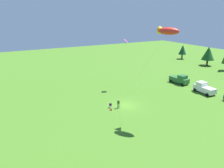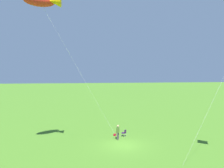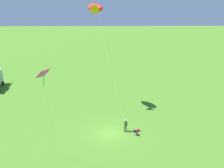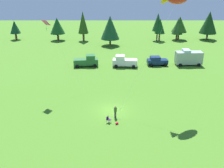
{
  "view_description": "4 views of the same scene",
  "coord_description": "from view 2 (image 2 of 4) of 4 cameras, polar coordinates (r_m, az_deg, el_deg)",
  "views": [
    {
      "loc": [
        33.11,
        -21.47,
        17.1
      ],
      "look_at": [
        0.76,
        -3.63,
        5.15
      ],
      "focal_mm": 35.0,
      "sensor_mm": 36.0,
      "label": 1
    },
    {
      "loc": [
        3.62,
        27.23,
        9.05
      ],
      "look_at": [
        0.99,
        -3.18,
        6.35
      ],
      "focal_mm": 42.0,
      "sensor_mm": 36.0,
      "label": 2
    },
    {
      "loc": [
        -34.8,
        0.06,
        19.47
      ],
      "look_at": [
        -0.53,
        -0.34,
        6.87
      ],
      "focal_mm": 50.0,
      "sensor_mm": 36.0,
      "label": 3
    },
    {
      "loc": [
        -0.03,
        -32.36,
        17.34
      ],
      "look_at": [
        -0.18,
        -0.22,
        4.06
      ],
      "focal_mm": 42.0,
      "sensor_mm": 36.0,
      "label": 4
    }
  ],
  "objects": [
    {
      "name": "ground_plane",
      "position": [
        28.92,
        2.56,
        -13.19
      ],
      "size": [
        160.0,
        160.0,
        0.0
      ],
      "primitive_type": "plane",
      "color": "#447821"
    },
    {
      "name": "person_kite_flyer",
      "position": [
        30.53,
        1.28,
        -10.2
      ],
      "size": [
        0.47,
        0.5,
        1.74
      ],
      "rotation": [
        0.0,
        0.0,
        5.73
      ],
      "color": "#3F3D3E",
      "rests_on": "ground"
    },
    {
      "name": "folding_chair",
      "position": [
        31.96,
        2.69,
        -10.5
      ],
      "size": [
        0.66,
        0.66,
        0.82
      ],
      "rotation": [
        0.0,
        0.0,
        5.7
      ],
      "color": "#311346",
      "rests_on": "ground"
    },
    {
      "name": "backpack_on_grass",
      "position": [
        32.37,
        0.62,
        -10.98
      ],
      "size": [
        0.36,
        0.39,
        0.22
      ],
      "primitive_type": "cube",
      "rotation": [
        0.0,
        0.0,
        1.01
      ],
      "color": "#AF0520",
      "rests_on": "ground"
    },
    {
      "name": "kite_large_fish",
      "position": [
        26.35,
        -14.74,
        17.13
      ],
      "size": [
        9.48,
        5.53,
        15.22
      ],
      "color": "red",
      "rests_on": "ground"
    }
  ]
}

